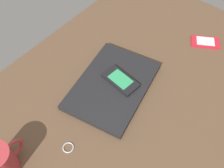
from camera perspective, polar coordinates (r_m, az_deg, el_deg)
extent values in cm
cube|color=brown|center=(85.55, 3.19, -3.27)|extent=(120.00, 80.00, 3.00)
cube|color=black|center=(85.38, 0.00, -0.42)|extent=(34.18, 26.73, 1.92)
cube|color=black|center=(85.02, 1.84, 0.83)|extent=(7.43, 12.54, 0.96)
cube|color=#33A566|center=(84.58, 1.85, 1.06)|extent=(5.57, 7.89, 0.14)
cube|color=red|center=(105.17, 19.51, 8.54)|extent=(10.12, 11.77, 0.92)
cube|color=white|center=(104.81, 19.59, 8.74)|extent=(7.04, 7.75, 0.14)
torus|color=silver|center=(76.73, -9.46, -13.41)|extent=(3.22, 3.22, 0.36)
torus|color=#B23338|center=(75.18, -20.60, -12.99)|extent=(6.24, 0.90, 6.24)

